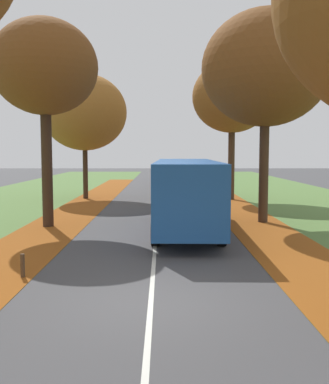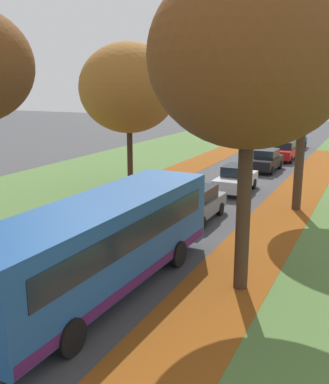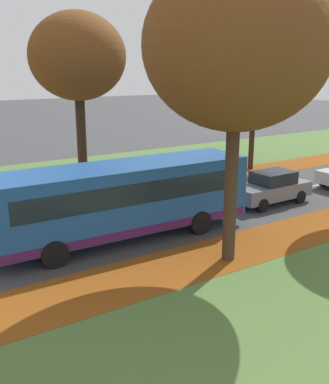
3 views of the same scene
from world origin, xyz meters
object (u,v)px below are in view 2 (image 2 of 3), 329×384
tree_right_mid (306,69)px  car_black_third_in_line (266,160)px  bus (103,241)px  car_blue_trailing (294,141)px  tree_right_near (250,56)px  tree_left_mid (129,88)px  car_silver_following (236,179)px  car_grey_lead (196,204)px  car_red_fourth_in_line (284,151)px

tree_right_mid → car_black_third_in_line: tree_right_mid is taller
bus → car_blue_trailing: (-0.18, 34.77, -0.89)m
tree_right_near → tree_right_mid: tree_right_near is taller
tree_left_mid → car_black_third_in_line: tree_left_mid is taller
tree_left_mid → car_blue_trailing: tree_left_mid is taller
tree_left_mid → car_black_third_in_line: 12.34m
car_silver_following → tree_right_mid: bearing=-30.7°
car_grey_lead → car_silver_following: (0.05, 6.35, 0.00)m
tree_left_mid → car_red_fourth_in_line: tree_left_mid is taller
car_red_fourth_in_line → car_grey_lead: bearing=-91.4°
tree_right_mid → car_grey_lead: 8.49m
bus → car_blue_trailing: size_ratio=2.45×
bus → car_black_third_in_line: size_ratio=2.46×
tree_right_mid → car_black_third_in_line: (-3.89, 9.73, -6.32)m
tree_right_mid → car_red_fourth_in_line: size_ratio=2.30×
tree_right_near → car_grey_lead: tree_right_near is taller
tree_right_near → car_black_third_in_line: (-3.86, 19.95, -6.39)m
car_silver_following → bus: bearing=-89.4°
tree_left_mid → car_grey_lead: (6.31, -4.65, -5.32)m
bus → tree_left_mid: bearing=116.6°
car_grey_lead → car_red_fourth_in_line: size_ratio=1.00×
car_grey_lead → car_blue_trailing: (0.03, 26.38, 0.00)m
tree_right_near → car_blue_trailing: tree_right_near is taller
car_silver_following → car_red_fourth_in_line: (0.42, 12.69, 0.00)m
car_black_third_in_line → car_red_fourth_in_line: same height
car_blue_trailing → car_silver_following: bearing=-89.9°
car_grey_lead → car_red_fourth_in_line: bearing=88.6°
tree_right_near → car_black_third_in_line: size_ratio=2.34×
tree_right_near → car_silver_following: size_ratio=2.36×
car_black_third_in_line → car_grey_lead: bearing=-90.6°
tree_right_near → car_grey_lead: 9.79m
tree_right_mid → car_silver_following: (-3.99, 2.37, -6.32)m
tree_right_near → bus: bearing=-150.4°
car_grey_lead → car_silver_following: bearing=89.5°
car_grey_lead → car_black_third_in_line: 13.71m
tree_right_near → tree_right_mid: bearing=89.8°
car_red_fourth_in_line → car_blue_trailing: 7.34m
tree_right_mid → bus: 14.05m
bus → car_grey_lead: bearing=91.5°
car_blue_trailing → bus: bearing=-89.7°
car_grey_lead → car_silver_following: same height
tree_left_mid → car_silver_following: tree_left_mid is taller
car_grey_lead → car_black_third_in_line: same height
tree_right_mid → bus: bearing=-107.2°
tree_left_mid → car_blue_trailing: size_ratio=2.07×
tree_left_mid → car_red_fourth_in_line: bearing=64.8°
tree_left_mid → car_blue_trailing: 23.26m
bus → car_silver_following: bearing=90.6°
tree_left_mid → bus: tree_left_mid is taller
tree_right_mid → bus: size_ratio=0.92×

